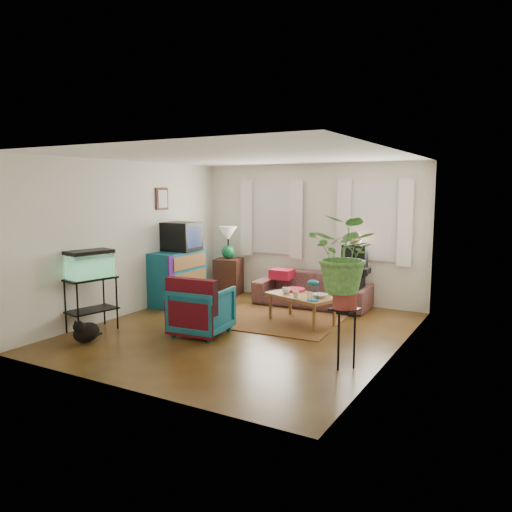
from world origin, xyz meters
The scene contains 31 objects.
floor centered at (0.00, 0.00, 0.00)m, with size 4.50×5.00×0.01m, color #4F2B14.
ceiling centered at (0.00, 0.00, 2.60)m, with size 4.50×5.00×0.01m, color white.
wall_back centered at (0.00, 2.50, 1.30)m, with size 4.50×0.01×2.60m, color silver.
wall_front centered at (0.00, -2.50, 1.30)m, with size 4.50×0.01×2.60m, color silver.
wall_left centered at (-2.25, 0.00, 1.30)m, with size 0.01×5.00×2.60m, color silver.
wall_right centered at (2.25, 0.00, 1.30)m, with size 0.01×5.00×2.60m, color silver.
window_left centered at (-0.80, 2.48, 1.55)m, with size 1.08×0.04×1.38m, color white.
window_right centered at (1.25, 2.48, 1.55)m, with size 1.08×0.04×1.38m, color white.
curtains_left centered at (-0.80, 2.40, 1.55)m, with size 1.36×0.06×1.50m, color white.
curtains_right centered at (1.25, 2.40, 1.55)m, with size 1.36×0.06×1.50m, color white.
picture_frame centered at (-2.21, 0.85, 1.95)m, with size 0.04×0.32×0.40m, color #3D2616.
area_rug centered at (0.16, 0.77, 0.01)m, with size 2.00×1.60×0.01m, color brown.
sofa centered at (0.25, 2.05, 0.41)m, with size 2.09×0.82×0.82m, color brown.
seated_person centered at (1.00, 2.08, 0.62)m, with size 0.52×0.64×1.25m, color black, non-canonical shape.
side_table centered at (-1.65, 2.18, 0.36)m, with size 0.50×0.50×0.73m, color #3E2717.
table_lamp centered at (-1.65, 2.18, 1.04)m, with size 0.37×0.37×0.66m, color white, non-canonical shape.
dresser centered at (-1.99, 0.96, 0.50)m, with size 0.55×1.10×0.99m, color #126A71.
crt_tv centered at (-1.97, 1.07, 1.26)m, with size 0.61×0.55×0.53m, color black.
aquarium_stand centered at (-2.00, -1.10, 0.41)m, with size 0.41×0.73×0.81m, color black.
aquarium centered at (-2.00, -1.10, 1.03)m, with size 0.36×0.66×0.43m, color #7FD899.
black_cat centered at (-1.61, -1.56, 0.18)m, with size 0.27×0.42×0.36m, color black.
armchair centered at (-0.46, -0.42, 0.39)m, with size 0.76×0.71×0.78m, color #11506B.
serape_throw centered at (-0.43, -0.72, 0.55)m, with size 0.79×0.18×0.64m, color #9E0A0A.
coffee_table centered at (0.58, 0.86, 0.23)m, with size 1.11×0.60×0.46m, color brown.
cup_a centered at (0.31, 0.84, 0.51)m, with size 0.12×0.12×0.10m, color white.
cup_b centered at (0.56, 0.67, 0.51)m, with size 0.10×0.10×0.09m, color beige.
bowl centered at (0.89, 0.85, 0.49)m, with size 0.22×0.22×0.05m, color white.
snack_tray centered at (0.34, 1.10, 0.48)m, with size 0.34×0.34×0.04m, color #B21414.
birdcage centered at (0.89, 0.58, 0.62)m, with size 0.18×0.18×0.32m, color #115B6B, non-canonical shape.
plant_stand centered at (1.85, -0.73, 0.37)m, with size 0.31×0.31×0.73m, color black.
potted_plant centered at (1.85, -0.73, 1.23)m, with size 0.83×0.72×0.93m, color #599947.
Camera 1 is at (3.76, -6.27, 2.14)m, focal length 35.00 mm.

